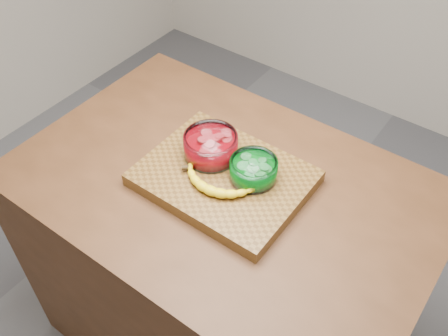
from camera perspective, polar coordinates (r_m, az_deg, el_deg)
The scene contains 6 objects.
ground at distance 2.16m, azimuth 0.00°, elevation -18.26°, with size 3.50×3.50×0.00m, color #5A5A5E.
counter at distance 1.77m, azimuth 0.00°, elevation -11.73°, with size 1.20×0.80×0.90m, color #4A2B16.
cutting_board at distance 1.40m, azimuth 0.00°, elevation -1.15°, with size 0.45×0.35×0.04m, color brown.
bowl_red at distance 1.41m, azimuth -1.52°, elevation 2.49°, with size 0.15×0.15×0.07m.
bowl_green at distance 1.35m, azimuth 3.39°, elevation -0.21°, with size 0.13×0.13×0.06m.
banana at distance 1.34m, azimuth -0.98°, elevation -1.64°, with size 0.24×0.12×0.03m, color yellow, non-canonical shape.
Camera 1 is at (0.57, -0.78, 1.93)m, focal length 40.00 mm.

